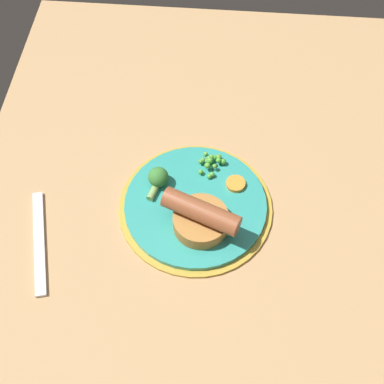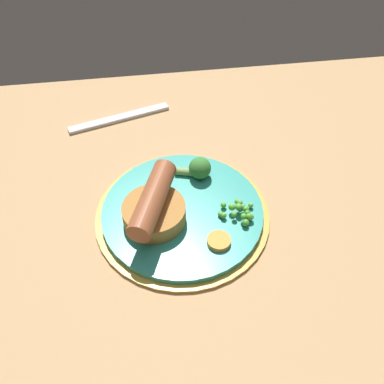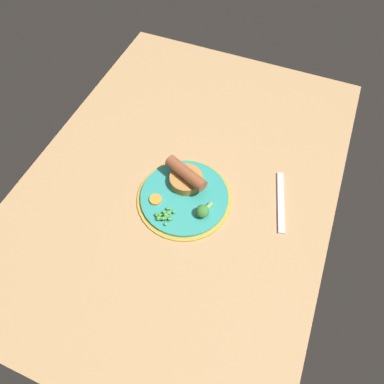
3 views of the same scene
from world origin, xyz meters
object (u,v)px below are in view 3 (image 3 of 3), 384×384
sausage_pudding (186,177)px  broccoli_floret_near (203,211)px  dinner_plate (184,197)px  pea_pile (165,216)px  fork (281,202)px  carrot_slice_1 (156,200)px

sausage_pudding → broccoli_floret_near: (-7.14, -7.39, -0.88)cm
dinner_plate → pea_pile: 8.08cm
fork → broccoli_floret_near: bearing=108.5°
sausage_pudding → pea_pile: size_ratio=2.37×
carrot_slice_1 → dinner_plate: bearing=-57.0°
broccoli_floret_near → carrot_slice_1: broccoli_floret_near is taller
broccoli_floret_near → pea_pile: bearing=-46.1°
pea_pile → broccoli_floret_near: size_ratio=0.96×
dinner_plate → pea_pile: pea_pile is taller
dinner_plate → carrot_slice_1: 7.45cm
sausage_pudding → carrot_slice_1: size_ratio=3.96×
dinner_plate → sausage_pudding: size_ratio=2.00×
sausage_pudding → fork: bearing=31.8°
sausage_pudding → fork: (4.28, -24.43, -3.52)cm
sausage_pudding → broccoli_floret_near: size_ratio=2.28×
fork → dinner_plate: bearing=94.1°
sausage_pudding → broccoli_floret_near: sausage_pudding is taller
sausage_pudding → pea_pile: 11.68cm
dinner_plate → carrot_slice_1: bearing=123.0°
broccoli_floret_near → fork: 20.69cm
carrot_slice_1 → fork: 31.95cm
pea_pile → carrot_slice_1: bearing=49.1°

